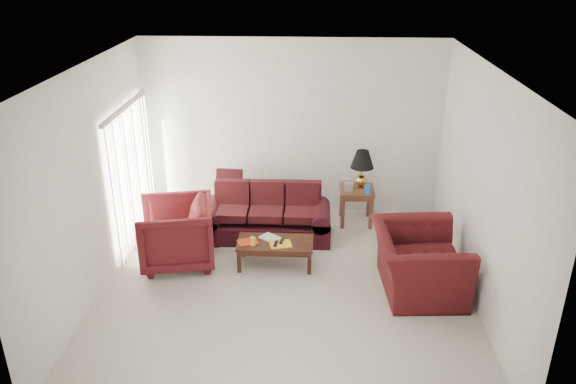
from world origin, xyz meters
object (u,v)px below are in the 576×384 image
object	(u,v)px
sofa	(267,213)
armchair_left	(176,233)
end_table	(356,205)
coffee_table	(275,253)
armchair_right	(418,262)
floor_lamp	(173,169)

from	to	relation	value
sofa	armchair_left	bearing A→B (deg)	-150.41
end_table	armchair_left	world-z (taller)	armchair_left
armchair_left	coffee_table	distance (m)	1.47
sofa	armchair_left	xyz separation A→B (m)	(-1.25, -0.86, 0.07)
end_table	armchair_left	xyz separation A→B (m)	(-2.71, -1.46, 0.17)
armchair_right	coffee_table	xyz separation A→B (m)	(-1.96, 0.56, -0.24)
end_table	floor_lamp	bearing A→B (deg)	178.20
sofa	floor_lamp	size ratio (longest dim) A/B	1.17
armchair_left	coffee_table	xyz separation A→B (m)	(1.44, -0.01, -0.29)
floor_lamp	end_table	bearing A→B (deg)	-1.80
floor_lamp	armchair_right	bearing A→B (deg)	-29.22
sofa	floor_lamp	world-z (taller)	floor_lamp
sofa	coffee_table	world-z (taller)	sofa
end_table	armchair_right	world-z (taller)	armchair_right
end_table	floor_lamp	world-z (taller)	floor_lamp
end_table	armchair_left	distance (m)	3.08
end_table	floor_lamp	xyz separation A→B (m)	(-3.09, 0.10, 0.56)
end_table	coffee_table	size ratio (longest dim) A/B	0.56
coffee_table	armchair_left	bearing A→B (deg)	159.57
coffee_table	sofa	bearing A→B (deg)	82.53
armchair_left	coffee_table	world-z (taller)	armchair_left
floor_lamp	armchair_right	xyz separation A→B (m)	(3.79, -2.12, -0.44)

